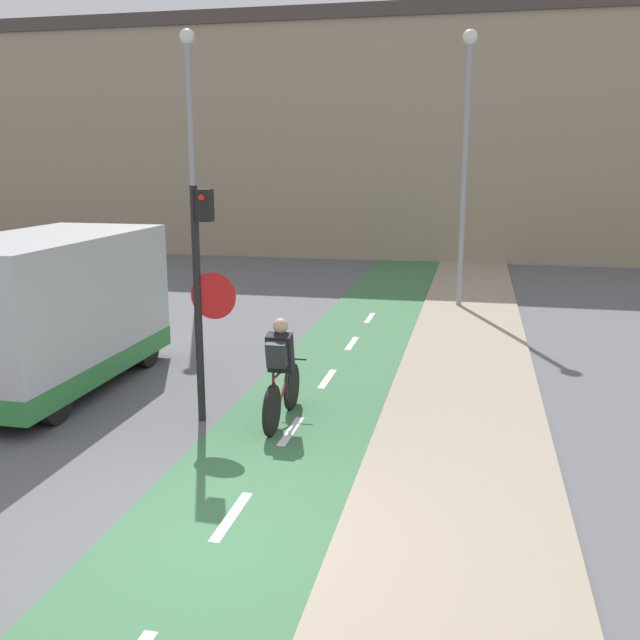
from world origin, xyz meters
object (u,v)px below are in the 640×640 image
(traffic_light_pole, at_px, (202,280))
(van, at_px, (48,315))
(street_lamp_far, at_px, (191,142))
(cyclist_near, at_px, (281,375))
(street_lamp_sidewalk, at_px, (466,143))

(traffic_light_pole, height_order, van, traffic_light_pole)
(street_lamp_far, height_order, cyclist_near, street_lamp_far)
(street_lamp_far, relative_size, van, 1.48)
(street_lamp_sidewalk, height_order, cyclist_near, street_lamp_sidewalk)
(street_lamp_far, xyz_separation_m, van, (0.25, -6.97, -2.92))
(street_lamp_far, bearing_deg, van, -87.97)
(street_lamp_far, xyz_separation_m, cyclist_near, (4.41, -7.72, -3.44))
(street_lamp_far, distance_m, street_lamp_sidewalk, 6.83)
(street_lamp_sidewalk, bearing_deg, cyclist_near, -104.16)
(traffic_light_pole, bearing_deg, van, 163.56)
(street_lamp_far, bearing_deg, street_lamp_sidewalk, 11.24)
(van, bearing_deg, cyclist_near, -10.23)
(street_lamp_sidewalk, distance_m, van, 10.90)
(cyclist_near, relative_size, van, 0.39)
(cyclist_near, bearing_deg, street_lamp_far, 119.74)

